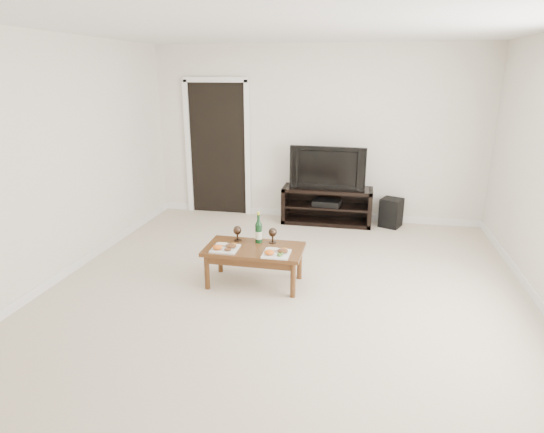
{
  "coord_description": "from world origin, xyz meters",
  "views": [
    {
      "loc": [
        0.72,
        -4.12,
        2.2
      ],
      "look_at": [
        -0.22,
        0.49,
        0.7
      ],
      "focal_mm": 30.0,
      "sensor_mm": 36.0,
      "label": 1
    }
  ],
  "objects_px": {
    "media_console": "(327,206)",
    "subwoofer": "(391,213)",
    "television": "(328,167)",
    "coffee_table": "(254,266)"
  },
  "relations": [
    {
      "from": "media_console",
      "to": "subwoofer",
      "type": "height_order",
      "value": "media_console"
    },
    {
      "from": "television",
      "to": "media_console",
      "type": "bearing_deg",
      "value": 0.0
    },
    {
      "from": "media_console",
      "to": "television",
      "type": "relative_size",
      "value": 1.21
    },
    {
      "from": "television",
      "to": "subwoofer",
      "type": "distance_m",
      "value": 1.15
    },
    {
      "from": "television",
      "to": "coffee_table",
      "type": "height_order",
      "value": "television"
    },
    {
      "from": "subwoofer",
      "to": "coffee_table",
      "type": "xyz_separation_m",
      "value": [
        -1.53,
        -2.28,
        -0.0
      ]
    },
    {
      "from": "television",
      "to": "coffee_table",
      "type": "bearing_deg",
      "value": -101.76
    },
    {
      "from": "media_console",
      "to": "coffee_table",
      "type": "xyz_separation_m",
      "value": [
        -0.58,
        -2.25,
        -0.07
      ]
    },
    {
      "from": "media_console",
      "to": "subwoofer",
      "type": "bearing_deg",
      "value": 1.83
    },
    {
      "from": "coffee_table",
      "to": "media_console",
      "type": "bearing_deg",
      "value": 75.43
    }
  ]
}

